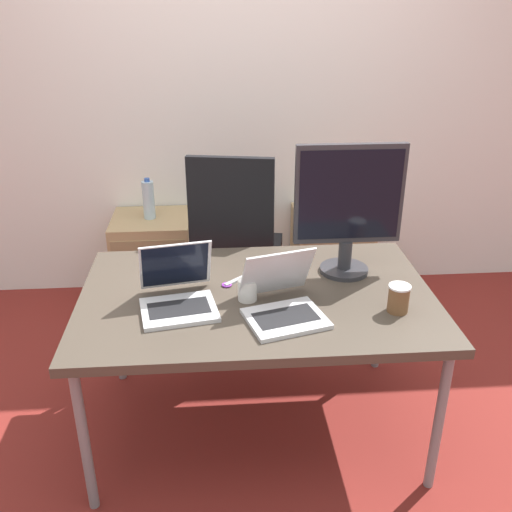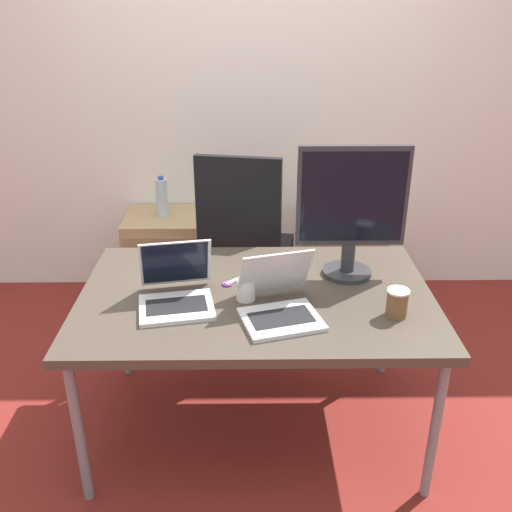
{
  "view_description": "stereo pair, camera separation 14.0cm",
  "coord_description": "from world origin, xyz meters",
  "px_view_note": "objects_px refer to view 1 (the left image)",
  "views": [
    {
      "loc": [
        -0.17,
        -2.09,
        1.85
      ],
      "look_at": [
        0.0,
        0.05,
        0.85
      ],
      "focal_mm": 40.0,
      "sensor_mm": 36.0,
      "label": 1
    },
    {
      "loc": [
        -0.03,
        -2.1,
        1.85
      ],
      "look_at": [
        0.0,
        0.05,
        0.85
      ],
      "focal_mm": 40.0,
      "sensor_mm": 36.0,
      "label": 2
    }
  ],
  "objects_px": {
    "cabinet_left": "(154,261)",
    "laptop_right": "(283,302)",
    "office_chair": "(237,266)",
    "coffee_cup_brown": "(399,298)",
    "monitor": "(348,208)",
    "cabinet_right": "(331,255)",
    "mouse": "(282,281)",
    "coffee_cup_white": "(247,290)",
    "water_bottle": "(149,200)",
    "laptop_left": "(178,294)"
  },
  "relations": [
    {
      "from": "coffee_cup_brown",
      "to": "monitor",
      "type": "bearing_deg",
      "value": 110.27
    },
    {
      "from": "cabinet_left",
      "to": "water_bottle",
      "type": "height_order",
      "value": "water_bottle"
    },
    {
      "from": "office_chair",
      "to": "laptop_right",
      "type": "distance_m",
      "value": 1.05
    },
    {
      "from": "cabinet_right",
      "to": "coffee_cup_brown",
      "type": "height_order",
      "value": "coffee_cup_brown"
    },
    {
      "from": "office_chair",
      "to": "mouse",
      "type": "xyz_separation_m",
      "value": [
        0.16,
        -0.74,
        0.29
      ]
    },
    {
      "from": "office_chair",
      "to": "cabinet_right",
      "type": "xyz_separation_m",
      "value": [
        0.63,
        0.41,
        -0.14
      ]
    },
    {
      "from": "office_chair",
      "to": "mouse",
      "type": "bearing_deg",
      "value": -77.65
    },
    {
      "from": "coffee_cup_white",
      "to": "coffee_cup_brown",
      "type": "height_order",
      "value": "coffee_cup_brown"
    },
    {
      "from": "office_chair",
      "to": "coffee_cup_brown",
      "type": "distance_m",
      "value": 1.21
    },
    {
      "from": "monitor",
      "to": "mouse",
      "type": "bearing_deg",
      "value": -161.37
    },
    {
      "from": "cabinet_right",
      "to": "coffee_cup_white",
      "type": "xyz_separation_m",
      "value": [
        -0.62,
        -1.28,
        0.46
      ]
    },
    {
      "from": "cabinet_left",
      "to": "water_bottle",
      "type": "bearing_deg",
      "value": 90.0
    },
    {
      "from": "office_chair",
      "to": "coffee_cup_white",
      "type": "distance_m",
      "value": 0.92
    },
    {
      "from": "cabinet_left",
      "to": "coffee_cup_white",
      "type": "bearing_deg",
      "value": -67.87
    },
    {
      "from": "water_bottle",
      "to": "coffee_cup_brown",
      "type": "xyz_separation_m",
      "value": [
        1.11,
        -1.42,
        0.06
      ]
    },
    {
      "from": "mouse",
      "to": "coffee_cup_brown",
      "type": "xyz_separation_m",
      "value": [
        0.43,
        -0.26,
        0.04
      ]
    },
    {
      "from": "mouse",
      "to": "coffee_cup_brown",
      "type": "distance_m",
      "value": 0.51
    },
    {
      "from": "laptop_right",
      "to": "coffee_cup_white",
      "type": "bearing_deg",
      "value": 136.77
    },
    {
      "from": "water_bottle",
      "to": "cabinet_right",
      "type": "bearing_deg",
      "value": -0.11
    },
    {
      "from": "monitor",
      "to": "coffee_cup_brown",
      "type": "xyz_separation_m",
      "value": [
        0.13,
        -0.36,
        -0.25
      ]
    },
    {
      "from": "monitor",
      "to": "coffee_cup_brown",
      "type": "height_order",
      "value": "monitor"
    },
    {
      "from": "monitor",
      "to": "coffee_cup_brown",
      "type": "relative_size",
      "value": 5.12
    },
    {
      "from": "cabinet_right",
      "to": "water_bottle",
      "type": "bearing_deg",
      "value": 179.89
    },
    {
      "from": "coffee_cup_white",
      "to": "cabinet_left",
      "type": "bearing_deg",
      "value": 112.13
    },
    {
      "from": "cabinet_right",
      "to": "water_bottle",
      "type": "relative_size",
      "value": 2.3
    },
    {
      "from": "laptop_right",
      "to": "mouse",
      "type": "bearing_deg",
      "value": 83.8
    },
    {
      "from": "water_bottle",
      "to": "coffee_cup_brown",
      "type": "relative_size",
      "value": 2.23
    },
    {
      "from": "monitor",
      "to": "coffee_cup_white",
      "type": "height_order",
      "value": "monitor"
    },
    {
      "from": "cabinet_left",
      "to": "coffee_cup_brown",
      "type": "distance_m",
      "value": 1.86
    },
    {
      "from": "laptop_right",
      "to": "coffee_cup_white",
      "type": "relative_size",
      "value": 4.57
    },
    {
      "from": "office_chair",
      "to": "cabinet_left",
      "type": "relative_size",
      "value": 1.92
    },
    {
      "from": "coffee_cup_brown",
      "to": "coffee_cup_white",
      "type": "bearing_deg",
      "value": 166.59
    },
    {
      "from": "laptop_left",
      "to": "coffee_cup_white",
      "type": "bearing_deg",
      "value": 5.44
    },
    {
      "from": "monitor",
      "to": "laptop_right",
      "type": "bearing_deg",
      "value": -132.93
    },
    {
      "from": "cabinet_right",
      "to": "monitor",
      "type": "distance_m",
      "value": 1.29
    },
    {
      "from": "cabinet_left",
      "to": "coffee_cup_white",
      "type": "distance_m",
      "value": 1.46
    },
    {
      "from": "cabinet_left",
      "to": "cabinet_right",
      "type": "xyz_separation_m",
      "value": [
        1.14,
        0.0,
        0.0
      ]
    },
    {
      "from": "cabinet_right",
      "to": "mouse",
      "type": "bearing_deg",
      "value": -111.94
    },
    {
      "from": "mouse",
      "to": "cabinet_left",
      "type": "bearing_deg",
      "value": 120.34
    },
    {
      "from": "office_chair",
      "to": "cabinet_right",
      "type": "bearing_deg",
      "value": 33.29
    },
    {
      "from": "coffee_cup_white",
      "to": "coffee_cup_brown",
      "type": "bearing_deg",
      "value": -13.41
    },
    {
      "from": "monitor",
      "to": "mouse",
      "type": "xyz_separation_m",
      "value": [
        -0.29,
        -0.1,
        -0.29
      ]
    },
    {
      "from": "water_bottle",
      "to": "laptop_left",
      "type": "distance_m",
      "value": 1.33
    },
    {
      "from": "laptop_right",
      "to": "mouse",
      "type": "height_order",
      "value": "laptop_right"
    },
    {
      "from": "cabinet_left",
      "to": "laptop_right",
      "type": "distance_m",
      "value": 1.61
    },
    {
      "from": "water_bottle",
      "to": "laptop_right",
      "type": "height_order",
      "value": "laptop_right"
    },
    {
      "from": "cabinet_right",
      "to": "water_bottle",
      "type": "height_order",
      "value": "water_bottle"
    },
    {
      "from": "office_chair",
      "to": "coffee_cup_brown",
      "type": "height_order",
      "value": "office_chair"
    },
    {
      "from": "laptop_right",
      "to": "mouse",
      "type": "xyz_separation_m",
      "value": [
        0.03,
        0.25,
        -0.03
      ]
    },
    {
      "from": "cabinet_right",
      "to": "coffee_cup_white",
      "type": "height_order",
      "value": "coffee_cup_white"
    }
  ]
}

